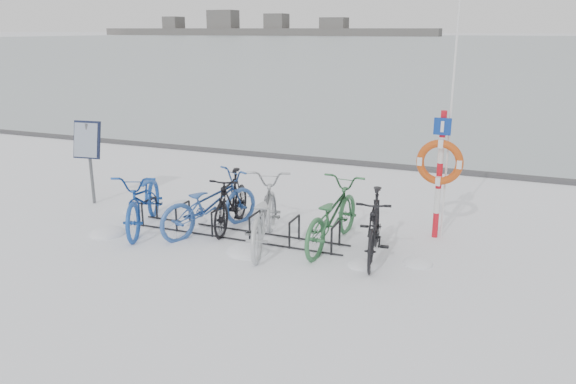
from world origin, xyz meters
TOP-DOWN VIEW (x-y plane):
  - ground at (0.00, 0.00)m, footprint 900.00×900.00m
  - ice_sheet at (0.00, 155.00)m, footprint 400.00×298.00m
  - quay_edge at (0.00, 5.90)m, footprint 400.00×0.25m
  - bike_rack at (0.00, 0.00)m, footprint 4.00×0.48m
  - info_board at (-3.59, 0.56)m, footprint 0.59×0.29m
  - lifebuoy_station at (3.22, 1.16)m, footprint 0.77×0.22m
  - shoreline at (-122.02, 260.00)m, footprint 180.00×12.00m
  - bike_0 at (-1.73, -0.23)m, footprint 1.49×2.27m
  - bike_1 at (-0.54, 0.04)m, footprint 1.49×2.18m
  - bike_2 at (-0.29, 0.37)m, footprint 0.76×1.83m
  - bike_3 at (0.61, -0.21)m, footprint 1.31×2.32m
  - bike_4 at (1.65, 0.22)m, footprint 0.89×2.15m
  - bike_5 at (2.44, -0.05)m, footprint 0.79×1.89m
  - snow_drifts at (0.11, -0.22)m, footprint 6.06×2.00m

SIDE VIEW (x-z plane):
  - ground at x=0.00m, z-range 0.00..0.00m
  - snow_drifts at x=0.11m, z-range -0.12..0.12m
  - ice_sheet at x=0.00m, z-range 0.00..0.02m
  - quay_edge at x=0.00m, z-range 0.00..0.10m
  - bike_rack at x=0.00m, z-range -0.05..0.41m
  - bike_2 at x=-0.29m, z-range 0.00..1.07m
  - bike_1 at x=-0.54m, z-range 0.00..1.09m
  - bike_5 at x=2.44m, z-range 0.00..1.10m
  - bike_4 at x=1.65m, z-range 0.00..1.10m
  - bike_0 at x=-1.73m, z-range 0.00..1.13m
  - bike_3 at x=0.61m, z-range 0.00..1.15m
  - info_board at x=-3.59m, z-range 0.38..2.09m
  - lifebuoy_station at x=3.22m, z-range -0.65..3.33m
  - shoreline at x=-122.02m, z-range -1.96..7.54m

